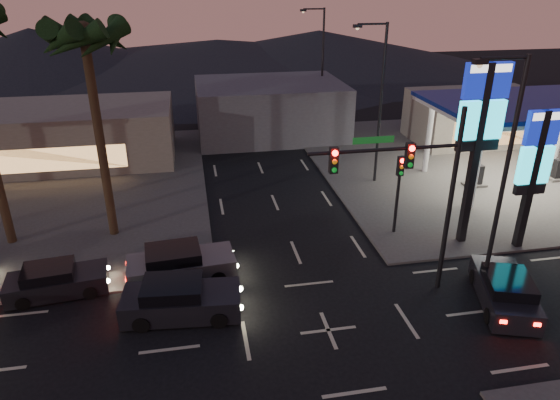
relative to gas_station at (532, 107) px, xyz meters
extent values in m
plane|color=black|center=(-16.00, -12.00, -5.08)|extent=(140.00, 140.00, 0.00)
cube|color=#47443F|center=(0.00, 4.00, -5.02)|extent=(24.00, 24.00, 0.12)
cube|color=#47443F|center=(-32.00, 4.00, -5.02)|extent=(24.00, 24.00, 0.12)
cylinder|color=silver|center=(-5.00, -3.00, -2.58)|extent=(0.36, 0.36, 5.00)
cylinder|color=silver|center=(-5.00, 3.00, -2.58)|extent=(0.36, 0.36, 5.00)
cube|color=silver|center=(0.00, 0.00, 0.12)|extent=(12.00, 8.00, 0.50)
cube|color=white|center=(0.00, 0.00, -0.18)|extent=(11.60, 7.60, 0.06)
cube|color=navy|center=(0.00, 0.00, 0.27)|extent=(12.20, 8.20, 0.25)
cube|color=black|center=(-3.00, 0.00, -4.28)|extent=(0.80, 0.50, 1.40)
cube|color=black|center=(3.00, 0.00, -4.28)|extent=(0.80, 0.50, 1.40)
cube|color=#726B5B|center=(2.00, 9.00, -3.08)|extent=(10.00, 6.00, 4.00)
cube|color=black|center=(-7.50, -6.50, -0.58)|extent=(0.35, 0.35, 9.00)
cube|color=navy|center=(-7.50, -6.50, 3.12)|extent=(2.20, 0.30, 1.60)
cube|color=white|center=(-7.50, -6.50, 3.67)|extent=(1.98, 0.32, 0.35)
cube|color=#1AE2F9|center=(-7.50, -6.50, 1.32)|extent=(2.20, 0.30, 1.80)
cube|color=black|center=(-7.50, -6.50, 0.12)|extent=(2.09, 0.28, 0.50)
cube|color=black|center=(-5.00, -7.50, -1.58)|extent=(0.35, 0.35, 7.00)
cube|color=navy|center=(-5.00, -7.50, 1.12)|extent=(1.60, 0.30, 1.60)
cube|color=white|center=(-5.00, -7.50, 1.67)|extent=(1.44, 0.32, 0.35)
cube|color=#1AE2F9|center=(-5.00, -7.50, -0.68)|extent=(1.60, 0.30, 1.80)
cube|color=black|center=(-5.00, -7.50, -1.88)|extent=(1.52, 0.28, 0.50)
cylinder|color=black|center=(-10.50, -10.00, -1.08)|extent=(0.20, 0.20, 8.00)
cylinder|color=black|center=(-13.50, -10.00, 1.42)|extent=(6.00, 0.14, 0.14)
cube|color=#0C3F14|center=(-14.00, -10.00, 1.82)|extent=(1.60, 0.05, 0.25)
cube|color=black|center=(-12.50, -10.00, 1.12)|extent=(0.32, 0.25, 1.00)
sphere|color=#FF0C07|center=(-12.50, -10.15, 1.45)|extent=(0.22, 0.22, 0.22)
sphere|color=orange|center=(-12.50, -10.15, 1.12)|extent=(0.20, 0.20, 0.20)
sphere|color=#0CB226|center=(-12.50, -10.15, 0.79)|extent=(0.20, 0.20, 0.20)
cube|color=black|center=(-15.50, -10.00, 1.12)|extent=(0.32, 0.25, 1.00)
sphere|color=#FF0C07|center=(-15.50, -10.15, 1.45)|extent=(0.22, 0.22, 0.22)
sphere|color=orange|center=(-15.50, -10.15, 1.12)|extent=(0.20, 0.20, 0.20)
sphere|color=#0CB226|center=(-15.50, -10.15, 0.79)|extent=(0.20, 0.20, 0.20)
cylinder|color=black|center=(-10.50, -5.00, -3.08)|extent=(0.16, 0.16, 4.00)
cube|color=black|center=(-10.50, -5.00, -1.28)|extent=(0.32, 0.25, 1.00)
sphere|color=#FF0C07|center=(-10.50, -5.15, -0.95)|extent=(0.22, 0.22, 0.22)
sphere|color=orange|center=(-10.50, -5.15, -1.28)|extent=(0.20, 0.20, 0.20)
sphere|color=#0CB226|center=(-10.50, -5.15, -1.61)|extent=(0.20, 0.20, 0.20)
cylinder|color=black|center=(-9.00, -11.00, -0.08)|extent=(0.18, 0.18, 10.00)
cylinder|color=black|center=(-9.90, -11.00, 4.82)|extent=(1.80, 0.12, 0.12)
cube|color=black|center=(-10.80, -11.00, 4.72)|extent=(0.50, 0.25, 0.18)
sphere|color=#FFCC8C|center=(-10.80, -11.00, 4.60)|extent=(0.20, 0.20, 0.20)
cylinder|color=black|center=(-9.00, 2.00, -0.08)|extent=(0.18, 0.18, 10.00)
cylinder|color=black|center=(-9.90, 2.00, 4.82)|extent=(1.80, 0.12, 0.12)
cube|color=black|center=(-10.80, 2.00, 4.72)|extent=(0.50, 0.25, 0.18)
sphere|color=#FFCC8C|center=(-10.80, 2.00, 4.60)|extent=(0.20, 0.20, 0.20)
cylinder|color=black|center=(-9.00, 16.00, -0.08)|extent=(0.18, 0.18, 10.00)
cylinder|color=black|center=(-9.90, 16.00, 4.82)|extent=(1.80, 0.12, 0.12)
cube|color=black|center=(-10.80, 16.00, 4.72)|extent=(0.50, 0.25, 0.18)
sphere|color=#FFCC8C|center=(-10.80, 16.00, 4.60)|extent=(0.20, 0.20, 0.20)
cylinder|color=black|center=(-25.00, -2.50, 0.02)|extent=(0.44, 0.44, 10.20)
sphere|color=black|center=(-25.00, -2.50, 5.12)|extent=(0.90, 0.90, 0.90)
cone|color=black|center=(-23.70, -2.50, 4.82)|extent=(0.90, 2.74, 1.91)
cone|color=black|center=(-24.08, -1.58, 4.82)|extent=(2.57, 2.57, 1.91)
cone|color=black|center=(-25.00, -1.20, 4.82)|extent=(2.74, 0.90, 1.91)
cone|color=black|center=(-25.92, -1.58, 4.82)|extent=(2.57, 2.57, 1.91)
cone|color=black|center=(-26.30, -2.50, 4.82)|extent=(0.90, 2.74, 1.91)
cone|color=black|center=(-25.92, -3.42, 4.82)|extent=(2.57, 2.57, 1.91)
cone|color=black|center=(-25.00, -3.80, 4.82)|extent=(2.74, 0.90, 1.91)
cone|color=black|center=(-24.08, -3.42, 4.82)|extent=(2.57, 2.57, 1.91)
cube|color=#726B5B|center=(-30.00, 10.00, -3.08)|extent=(16.00, 8.00, 4.00)
cube|color=#4C4C51|center=(-14.00, 14.00, -2.88)|extent=(12.00, 9.00, 4.40)
cone|color=black|center=(-41.00, 48.00, -2.08)|extent=(40.00, 40.00, 6.00)
cone|color=black|center=(-1.00, 48.00, -2.58)|extent=(50.00, 50.00, 5.00)
cone|color=black|center=(-16.00, 48.00, -3.08)|extent=(60.00, 60.00, 4.00)
cube|color=black|center=(-21.50, -10.00, -4.50)|extent=(4.79, 2.36, 0.95)
cube|color=black|center=(-21.81, -9.97, -3.87)|extent=(2.47, 1.99, 0.68)
cylinder|color=black|center=(-19.95, -9.24, -4.74)|extent=(0.69, 0.31, 0.67)
cylinder|color=black|center=(-20.11, -11.03, -4.74)|extent=(0.69, 0.31, 0.67)
cylinder|color=black|center=(-22.89, -8.98, -4.74)|extent=(0.69, 0.31, 0.67)
cylinder|color=black|center=(-23.05, -10.76, -4.74)|extent=(0.69, 0.31, 0.67)
sphere|color=#FFF2BF|center=(-19.13, -9.58, -4.43)|extent=(0.23, 0.23, 0.23)
sphere|color=#FFF2BF|center=(-19.25, -10.84, -4.43)|extent=(0.23, 0.23, 0.23)
cube|color=#FF140A|center=(-23.75, -9.16, -4.34)|extent=(0.11, 0.27, 0.15)
cube|color=#FF140A|center=(-23.87, -10.42, -4.34)|extent=(0.11, 0.27, 0.15)
cube|color=#5D5D60|center=(-21.50, -7.33, -4.49)|extent=(4.84, 2.35, 0.96)
cube|color=black|center=(-21.82, -7.36, -3.85)|extent=(2.49, 2.00, 0.69)
cylinder|color=black|center=(-20.09, -6.30, -4.74)|extent=(0.70, 0.31, 0.68)
cylinder|color=black|center=(-19.94, -8.11, -4.74)|extent=(0.70, 0.31, 0.68)
cylinder|color=black|center=(-23.06, -6.55, -4.74)|extent=(0.70, 0.31, 0.68)
cylinder|color=black|center=(-22.91, -8.36, -4.74)|extent=(0.70, 0.31, 0.68)
sphere|color=#FFF2BF|center=(-19.22, -6.50, -4.42)|extent=(0.23, 0.23, 0.23)
sphere|color=#FFF2BF|center=(-19.11, -7.77, -4.42)|extent=(0.23, 0.23, 0.23)
cube|color=#FF140A|center=(-23.89, -6.89, -4.33)|extent=(0.11, 0.27, 0.15)
cube|color=#FF140A|center=(-23.78, -8.16, -4.33)|extent=(0.11, 0.27, 0.15)
cube|color=black|center=(-26.70, -7.54, -4.57)|extent=(4.23, 2.17, 0.83)
cube|color=black|center=(-26.97, -7.57, -4.02)|extent=(2.20, 1.80, 0.60)
cylinder|color=black|center=(-25.51, -6.61, -4.79)|extent=(0.61, 0.29, 0.59)
cylinder|color=black|center=(-25.32, -8.17, -4.79)|extent=(0.61, 0.29, 0.59)
cylinder|color=black|center=(-28.07, -6.91, -4.79)|extent=(0.61, 0.29, 0.59)
cylinder|color=black|center=(-27.89, -8.47, -4.79)|extent=(0.61, 0.29, 0.59)
sphere|color=#FFF2BF|center=(-24.75, -6.75, -4.51)|extent=(0.20, 0.20, 0.20)
sphere|color=#FFF2BF|center=(-24.62, -7.85, -4.51)|extent=(0.20, 0.20, 0.20)
cube|color=#FF140A|center=(-28.78, -7.23, -4.44)|extent=(0.10, 0.24, 0.13)
cube|color=#FF140A|center=(-28.65, -8.33, -4.44)|extent=(0.10, 0.24, 0.13)
cube|color=black|center=(-8.44, -11.63, -4.53)|extent=(3.14, 4.76, 0.90)
cube|color=black|center=(-8.54, -11.92, -3.93)|extent=(2.30, 2.62, 0.65)
cylinder|color=black|center=(-8.81, -10.04, -4.76)|extent=(0.43, 0.68, 0.64)
cylinder|color=black|center=(-7.20, -10.57, -4.76)|extent=(0.43, 0.68, 0.64)
cylinder|color=black|center=(-9.69, -12.69, -4.76)|extent=(0.43, 0.68, 0.64)
cylinder|color=black|center=(-8.08, -13.23, -4.76)|extent=(0.43, 0.68, 0.64)
cube|color=#FF140A|center=(-9.71, -13.53, -4.38)|extent=(0.26, 0.15, 0.14)
cube|color=#FF140A|center=(-8.57, -13.91, -4.38)|extent=(0.26, 0.15, 0.14)
camera|label=1|loc=(-20.62, -26.82, 7.41)|focal=32.00mm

